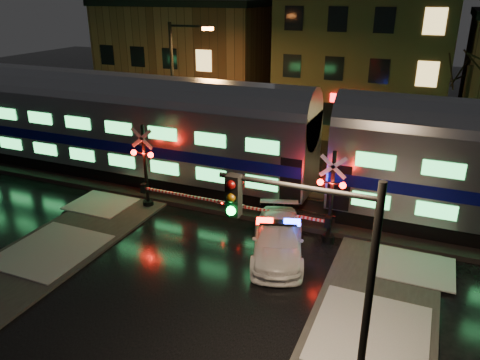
# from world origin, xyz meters

# --- Properties ---
(ground) EXTENTS (120.00, 120.00, 0.00)m
(ground) POSITION_xyz_m (0.00, 0.00, 0.00)
(ground) COLOR black
(ground) RESTS_ON ground
(ballast) EXTENTS (90.00, 4.20, 0.24)m
(ballast) POSITION_xyz_m (0.00, 5.00, 0.12)
(ballast) COLOR black
(ballast) RESTS_ON ground
(building_left) EXTENTS (14.00, 10.00, 9.00)m
(building_left) POSITION_xyz_m (-13.00, 22.00, 4.50)
(building_left) COLOR brown
(building_left) RESTS_ON ground
(building_mid) EXTENTS (12.00, 11.00, 11.50)m
(building_mid) POSITION_xyz_m (2.00, 22.50, 5.75)
(building_mid) COLOR brown
(building_mid) RESTS_ON ground
(train) EXTENTS (51.00, 3.12, 5.92)m
(train) POSITION_xyz_m (2.89, 5.00, 3.38)
(train) COLOR black
(train) RESTS_ON ballast
(police_car) EXTENTS (3.45, 5.39, 1.62)m
(police_car) POSITION_xyz_m (2.23, 0.50, 0.73)
(police_car) COLOR white
(police_car) RESTS_ON ground
(crossing_signal_right) EXTENTS (5.85, 0.66, 4.14)m
(crossing_signal_right) POSITION_xyz_m (3.54, 2.31, 1.71)
(crossing_signal_right) COLOR black
(crossing_signal_right) RESTS_ON ground
(crossing_signal_left) EXTENTS (6.03, 0.67, 4.27)m
(crossing_signal_left) POSITION_xyz_m (-4.91, 2.31, 1.77)
(crossing_signal_left) COLOR black
(crossing_signal_left) RESTS_ON ground
(traffic_light) EXTENTS (4.12, 0.72, 6.37)m
(traffic_light) POSITION_xyz_m (5.55, -5.93, 3.38)
(traffic_light) COLOR black
(traffic_light) RESTS_ON ground
(streetlight) EXTENTS (2.84, 0.30, 8.49)m
(streetlight) POSITION_xyz_m (-7.14, 9.00, 4.89)
(streetlight) COLOR black
(streetlight) RESTS_ON ground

